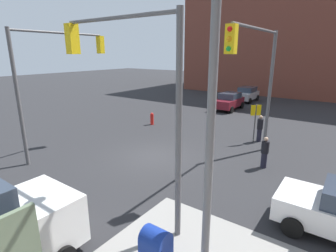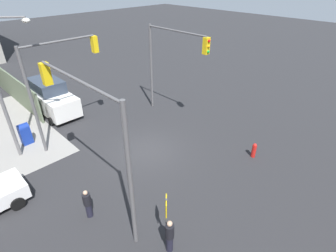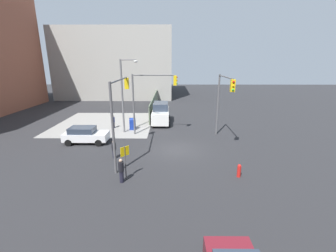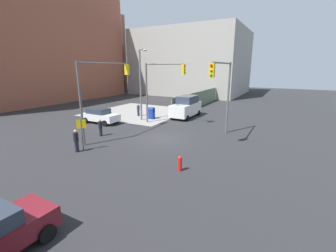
{
  "view_description": "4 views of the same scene",
  "coord_description": "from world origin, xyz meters",
  "px_view_note": "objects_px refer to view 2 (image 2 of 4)",
  "views": [
    {
      "loc": [
        10.27,
        8.27,
        5.4
      ],
      "look_at": [
        -0.2,
        0.77,
        1.78
      ],
      "focal_mm": 28.0,
      "sensor_mm": 36.0,
      "label": 1
    },
    {
      "loc": [
        -10.43,
        8.49,
        9.78
      ],
      "look_at": [
        -0.29,
        -1.58,
        1.27
      ],
      "focal_mm": 28.0,
      "sensor_mm": 36.0,
      "label": 2
    },
    {
      "loc": [
        -19.12,
        0.6,
        7.75
      ],
      "look_at": [
        0.69,
        0.78,
        2.04
      ],
      "focal_mm": 24.0,
      "sensor_mm": 36.0,
      "label": 3
    },
    {
      "loc": [
        -16.23,
        -9.54,
        6.0
      ],
      "look_at": [
        0.81,
        -0.22,
        0.97
      ],
      "focal_mm": 24.0,
      "sensor_mm": 36.0,
      "label": 4
    }
  ],
  "objects_px": {
    "street_lamp_corner": "(2,83)",
    "fire_hydrant": "(254,150)",
    "pedestrian_crossing": "(170,236)",
    "mailbox_blue": "(25,133)",
    "traffic_signal_nw_corner": "(90,125)",
    "traffic_signal_ne_corner": "(58,74)",
    "van_white_delivery": "(51,97)",
    "pedestrian_waiting": "(88,203)",
    "traffic_signal_se_corner": "(170,56)"
  },
  "relations": [
    {
      "from": "traffic_signal_ne_corner",
      "to": "pedestrian_crossing",
      "type": "relative_size",
      "value": 3.87
    },
    {
      "from": "pedestrian_crossing",
      "to": "pedestrian_waiting",
      "type": "xyz_separation_m",
      "value": [
        3.8,
        1.4,
        -0.07
      ]
    },
    {
      "from": "traffic_signal_ne_corner",
      "to": "pedestrian_waiting",
      "type": "bearing_deg",
      "value": 159.04
    },
    {
      "from": "street_lamp_corner",
      "to": "fire_hydrant",
      "type": "bearing_deg",
      "value": -135.7
    },
    {
      "from": "traffic_signal_nw_corner",
      "to": "mailbox_blue",
      "type": "bearing_deg",
      "value": 3.43
    },
    {
      "from": "traffic_signal_nw_corner",
      "to": "street_lamp_corner",
      "type": "relative_size",
      "value": 0.81
    },
    {
      "from": "traffic_signal_nw_corner",
      "to": "pedestrian_waiting",
      "type": "bearing_deg",
      "value": 78.38
    },
    {
      "from": "traffic_signal_nw_corner",
      "to": "mailbox_blue",
      "type": "relative_size",
      "value": 4.55
    },
    {
      "from": "pedestrian_crossing",
      "to": "street_lamp_corner",
      "type": "bearing_deg",
      "value": -175.38
    },
    {
      "from": "traffic_signal_ne_corner",
      "to": "mailbox_blue",
      "type": "xyz_separation_m",
      "value": [
        1.7,
        2.29,
        -3.82
      ]
    },
    {
      "from": "van_white_delivery",
      "to": "pedestrian_crossing",
      "type": "bearing_deg",
      "value": 172.43
    },
    {
      "from": "traffic_signal_se_corner",
      "to": "pedestrian_waiting",
      "type": "distance_m",
      "value": 11.32
    },
    {
      "from": "street_lamp_corner",
      "to": "fire_hydrant",
      "type": "relative_size",
      "value": 8.51
    },
    {
      "from": "mailbox_blue",
      "to": "pedestrian_waiting",
      "type": "height_order",
      "value": "pedestrian_waiting"
    },
    {
      "from": "street_lamp_corner",
      "to": "fire_hydrant",
      "type": "distance_m",
      "value": 14.54
    },
    {
      "from": "pedestrian_crossing",
      "to": "van_white_delivery",
      "type": "bearing_deg",
      "value": 167.97
    },
    {
      "from": "fire_hydrant",
      "to": "pedestrian_waiting",
      "type": "distance_m",
      "value": 9.87
    },
    {
      "from": "traffic_signal_ne_corner",
      "to": "pedestrian_waiting",
      "type": "xyz_separation_m",
      "value": [
        -6.5,
        2.49,
        -3.79
      ]
    },
    {
      "from": "mailbox_blue",
      "to": "pedestrian_waiting",
      "type": "xyz_separation_m",
      "value": [
        -8.2,
        0.2,
        0.04
      ]
    },
    {
      "from": "traffic_signal_se_corner",
      "to": "street_lamp_corner",
      "type": "relative_size",
      "value": 0.81
    },
    {
      "from": "fire_hydrant",
      "to": "pedestrian_crossing",
      "type": "relative_size",
      "value": 0.56
    },
    {
      "from": "traffic_signal_ne_corner",
      "to": "pedestrian_waiting",
      "type": "distance_m",
      "value": 7.92
    },
    {
      "from": "street_lamp_corner",
      "to": "pedestrian_waiting",
      "type": "relative_size",
      "value": 5.14
    },
    {
      "from": "traffic_signal_se_corner",
      "to": "mailbox_blue",
      "type": "height_order",
      "value": "traffic_signal_se_corner"
    },
    {
      "from": "fire_hydrant",
      "to": "traffic_signal_ne_corner",
      "type": "bearing_deg",
      "value": 36.03
    },
    {
      "from": "traffic_signal_ne_corner",
      "to": "pedestrian_crossing",
      "type": "xyz_separation_m",
      "value": [
        -10.3,
        1.09,
        -3.71
      ]
    },
    {
      "from": "street_lamp_corner",
      "to": "van_white_delivery",
      "type": "bearing_deg",
      "value": -40.9
    },
    {
      "from": "traffic_signal_se_corner",
      "to": "van_white_delivery",
      "type": "height_order",
      "value": "traffic_signal_se_corner"
    },
    {
      "from": "traffic_signal_ne_corner",
      "to": "pedestrian_crossing",
      "type": "bearing_deg",
      "value": 173.96
    },
    {
      "from": "street_lamp_corner",
      "to": "pedestrian_crossing",
      "type": "distance_m",
      "value": 11.55
    },
    {
      "from": "traffic_signal_ne_corner",
      "to": "van_white_delivery",
      "type": "relative_size",
      "value": 1.2
    },
    {
      "from": "traffic_signal_ne_corner",
      "to": "mailbox_blue",
      "type": "height_order",
      "value": "traffic_signal_ne_corner"
    },
    {
      "from": "van_white_delivery",
      "to": "pedestrian_crossing",
      "type": "xyz_separation_m",
      "value": [
        -15.05,
        2.0,
        -0.41
      ]
    },
    {
      "from": "traffic_signal_se_corner",
      "to": "traffic_signal_ne_corner",
      "type": "xyz_separation_m",
      "value": [
        2.09,
        7.21,
        -0.04
      ]
    },
    {
      "from": "fire_hydrant",
      "to": "pedestrian_waiting",
      "type": "bearing_deg",
      "value": 72.3
    },
    {
      "from": "street_lamp_corner",
      "to": "mailbox_blue",
      "type": "bearing_deg",
      "value": -22.72
    },
    {
      "from": "mailbox_blue",
      "to": "pedestrian_crossing",
      "type": "bearing_deg",
      "value": -174.29
    },
    {
      "from": "traffic_signal_ne_corner",
      "to": "van_white_delivery",
      "type": "bearing_deg",
      "value": -10.84
    },
    {
      "from": "traffic_signal_ne_corner",
      "to": "street_lamp_corner",
      "type": "relative_size",
      "value": 0.81
    },
    {
      "from": "street_lamp_corner",
      "to": "pedestrian_waiting",
      "type": "bearing_deg",
      "value": -177.38
    },
    {
      "from": "street_lamp_corner",
      "to": "van_white_delivery",
      "type": "distance_m",
      "value": 6.63
    },
    {
      "from": "traffic_signal_ne_corner",
      "to": "mailbox_blue",
      "type": "bearing_deg",
      "value": 53.41
    },
    {
      "from": "mailbox_blue",
      "to": "traffic_signal_nw_corner",
      "type": "bearing_deg",
      "value": -176.57
    },
    {
      "from": "street_lamp_corner",
      "to": "van_white_delivery",
      "type": "xyz_separation_m",
      "value": [
        4.29,
        -3.72,
        -3.42
      ]
    },
    {
      "from": "traffic_signal_se_corner",
      "to": "van_white_delivery",
      "type": "xyz_separation_m",
      "value": [
        6.85,
        6.3,
        -3.35
      ]
    },
    {
      "from": "pedestrian_crossing",
      "to": "traffic_signal_ne_corner",
      "type": "bearing_deg",
      "value": 169.5
    },
    {
      "from": "street_lamp_corner",
      "to": "fire_hydrant",
      "type": "xyz_separation_m",
      "value": [
        -9.96,
        -9.72,
        -4.22
      ]
    },
    {
      "from": "traffic_signal_se_corner",
      "to": "pedestrian_crossing",
      "type": "bearing_deg",
      "value": 134.67
    },
    {
      "from": "traffic_signal_se_corner",
      "to": "traffic_signal_nw_corner",
      "type": "bearing_deg",
      "value": 116.82
    },
    {
      "from": "traffic_signal_se_corner",
      "to": "traffic_signal_ne_corner",
      "type": "relative_size",
      "value": 1.0
    }
  ]
}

